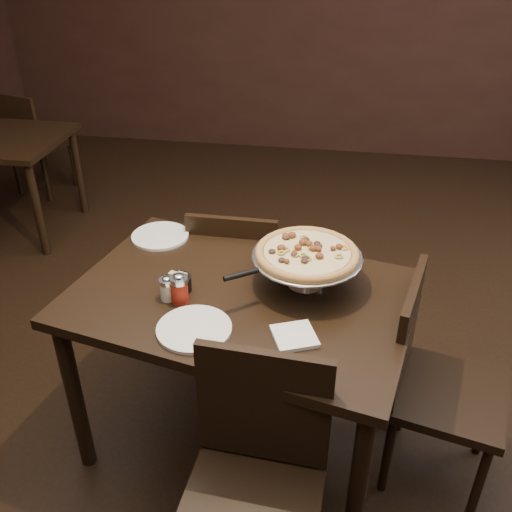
# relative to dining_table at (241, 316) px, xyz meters

# --- Properties ---
(room) EXTENTS (6.04, 7.04, 2.84)m
(room) POSITION_rel_dining_table_xyz_m (0.15, 0.14, 0.72)
(room) COLOR black
(room) RESTS_ON ground
(dining_table) EXTENTS (1.41, 1.09, 0.79)m
(dining_table) POSITION_rel_dining_table_xyz_m (0.00, 0.00, 0.00)
(dining_table) COLOR black
(dining_table) RESTS_ON ground
(pizza_stand) EXTENTS (0.42, 0.42, 0.17)m
(pizza_stand) POSITION_rel_dining_table_xyz_m (0.23, 0.10, 0.24)
(pizza_stand) COLOR silver
(pizza_stand) RESTS_ON dining_table
(parmesan_shaker) EXTENTS (0.06, 0.06, 0.10)m
(parmesan_shaker) POSITION_rel_dining_table_xyz_m (-0.26, -0.08, 0.15)
(parmesan_shaker) COLOR beige
(parmesan_shaker) RESTS_ON dining_table
(pepper_flake_shaker) EXTENTS (0.07, 0.07, 0.12)m
(pepper_flake_shaker) POSITION_rel_dining_table_xyz_m (-0.21, -0.08, 0.16)
(pepper_flake_shaker) COLOR maroon
(pepper_flake_shaker) RESTS_ON dining_table
(packet_caddy) EXTENTS (0.10, 0.10, 0.07)m
(packet_caddy) POSITION_rel_dining_table_xyz_m (-0.24, -0.01, 0.14)
(packet_caddy) COLOR black
(packet_caddy) RESTS_ON dining_table
(napkin_stack) EXTENTS (0.18, 0.18, 0.01)m
(napkin_stack) POSITION_rel_dining_table_xyz_m (0.23, -0.22, 0.11)
(napkin_stack) COLOR white
(napkin_stack) RESTS_ON dining_table
(plate_left) EXTENTS (0.25, 0.25, 0.01)m
(plate_left) POSITION_rel_dining_table_xyz_m (-0.43, 0.37, 0.11)
(plate_left) COLOR white
(plate_left) RESTS_ON dining_table
(plate_near) EXTENTS (0.26, 0.26, 0.01)m
(plate_near) POSITION_rel_dining_table_xyz_m (-0.12, -0.24, 0.11)
(plate_near) COLOR white
(plate_near) RESTS_ON dining_table
(serving_spatula) EXTENTS (0.17, 0.17, 0.02)m
(serving_spatula) POSITION_rel_dining_table_xyz_m (0.02, -0.08, 0.24)
(serving_spatula) COLOR silver
(serving_spatula) RESTS_ON pizza_stand
(chair_far) EXTENTS (0.41, 0.41, 0.88)m
(chair_far) POSITION_rel_dining_table_xyz_m (-0.12, 0.54, -0.20)
(chair_far) COLOR black
(chair_far) RESTS_ON ground
(chair_near) EXTENTS (0.45, 0.45, 0.92)m
(chair_near) POSITION_rel_dining_table_xyz_m (0.15, -0.58, -0.18)
(chair_near) COLOR black
(chair_near) RESTS_ON ground
(chair_side) EXTENTS (0.51, 0.51, 0.90)m
(chair_side) POSITION_rel_dining_table_xyz_m (0.74, -0.02, -0.19)
(chair_side) COLOR black
(chair_side) RESTS_ON ground
(bg_chair_far) EXTENTS (0.48, 0.48, 0.84)m
(bg_chair_far) POSITION_rel_dining_table_xyz_m (-2.10, 2.25, -0.23)
(bg_chair_far) COLOR black
(bg_chair_far) RESTS_ON ground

